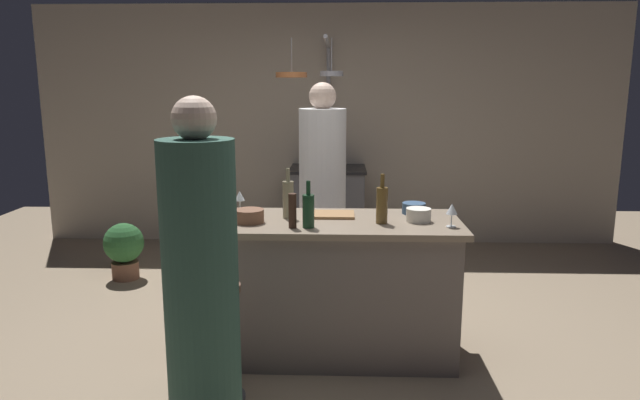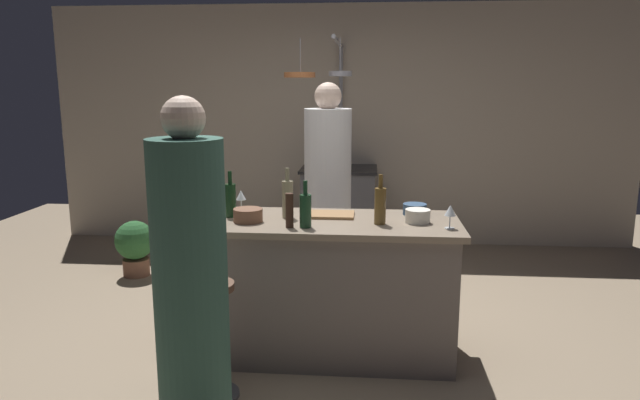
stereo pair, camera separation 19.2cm
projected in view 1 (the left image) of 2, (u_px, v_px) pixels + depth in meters
The scene contains 21 objects.
ground_plane at pixel (319, 351), 3.82m from camera, with size 9.00×9.00×0.00m, color gray.
back_wall at pixel (329, 126), 6.36m from camera, with size 6.40×0.16×2.60m, color #BCAD99.
kitchen_island at pixel (319, 287), 3.74m from camera, with size 1.80×0.72×0.90m.
stove_range at pixel (328, 209), 6.14m from camera, with size 0.80×0.64×0.89m.
chef at pixel (322, 202), 4.61m from camera, with size 0.37×0.37×1.77m.
bar_stool_left at pixel (218, 337), 3.16m from camera, with size 0.28×0.28×0.68m.
guest_left at pixel (201, 289), 2.73m from camera, with size 0.36×0.36×1.70m.
overhead_pot_rack at pixel (318, 101), 5.54m from camera, with size 0.59×1.32×2.17m.
potted_plant at pixel (124, 247), 5.21m from camera, with size 0.36×0.36×0.52m.
cutting_board at pixel (330, 215), 3.76m from camera, with size 0.32×0.22×0.02m, color #997047.
pepper_mill at pixel (292, 211), 3.43m from camera, with size 0.05×0.05×0.21m, color #382319.
wine_bottle_rose at pixel (199, 203), 3.61m from camera, with size 0.07×0.07×0.29m.
wine_bottle_red at pixel (230, 200), 3.69m from camera, with size 0.07×0.07×0.30m.
wine_bottle_white at pixel (288, 199), 3.68m from camera, with size 0.07×0.07×0.32m.
wine_bottle_green at pixel (308, 210), 3.43m from camera, with size 0.07×0.07×0.29m.
wine_bottle_amber at pixel (382, 204), 3.54m from camera, with size 0.07×0.07×0.31m.
wine_glass_near_left_guest at pixel (240, 197), 3.85m from camera, with size 0.07×0.07×0.15m.
wine_glass_near_right_guest at pixel (452, 210), 3.44m from camera, with size 0.07×0.07×0.15m.
mixing_bowl_wooden at pixel (249, 216), 3.57m from camera, with size 0.18×0.18×0.08m, color brown.
mixing_bowl_ceramic at pixel (418, 215), 3.60m from camera, with size 0.16×0.16×0.08m, color silver.
mixing_bowl_blue at pixel (414, 208), 3.83m from camera, with size 0.16×0.16×0.07m, color #334C6B.
Camera 1 is at (0.13, -3.55, 1.74)m, focal length 32.17 mm.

